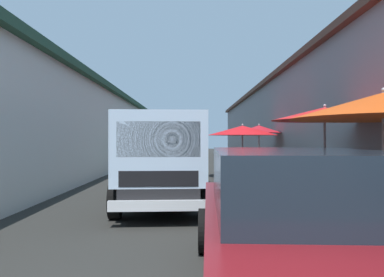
{
  "coord_description": "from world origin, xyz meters",
  "views": [
    {
      "loc": [
        -1.6,
        0.31,
        1.55
      ],
      "look_at": [
        7.06,
        0.29,
        1.57
      ],
      "focal_mm": 33.74,
      "sensor_mm": 36.0,
      "label": 1
    }
  ],
  "objects_px": {
    "fruit_stall_mid_lane": "(243,135)",
    "fruit_stall_far_left": "(259,137)",
    "hatchback_car": "(293,222)",
    "vendor_in_shade": "(134,154)",
    "delivery_truck": "(161,163)",
    "vendor_by_crates": "(140,155)",
    "fruit_stall_near_right": "(324,129)",
    "fruit_stall_near_left": "(383,117)"
  },
  "relations": [
    {
      "from": "fruit_stall_mid_lane",
      "to": "fruit_stall_far_left",
      "type": "bearing_deg",
      "value": -21.51
    },
    {
      "from": "hatchback_car",
      "to": "vendor_in_shade",
      "type": "height_order",
      "value": "vendor_in_shade"
    },
    {
      "from": "delivery_truck",
      "to": "vendor_in_shade",
      "type": "distance_m",
      "value": 8.32
    },
    {
      "from": "hatchback_car",
      "to": "vendor_by_crates",
      "type": "xyz_separation_m",
      "value": [
        11.34,
        3.11,
        0.15
      ]
    },
    {
      "from": "fruit_stall_near_right",
      "to": "hatchback_car",
      "type": "xyz_separation_m",
      "value": [
        -5.09,
        2.18,
        -1.07
      ]
    },
    {
      "from": "fruit_stall_near_left",
      "to": "delivery_truck",
      "type": "relative_size",
      "value": 0.58
    },
    {
      "from": "fruit_stall_near_right",
      "to": "fruit_stall_far_left",
      "type": "bearing_deg",
      "value": -0.83
    },
    {
      "from": "fruit_stall_near_right",
      "to": "delivery_truck",
      "type": "distance_m",
      "value": 3.99
    },
    {
      "from": "fruit_stall_near_right",
      "to": "fruit_stall_far_left",
      "type": "height_order",
      "value": "fruit_stall_near_right"
    },
    {
      "from": "fruit_stall_far_left",
      "to": "vendor_by_crates",
      "type": "distance_m",
      "value": 6.07
    },
    {
      "from": "fruit_stall_mid_lane",
      "to": "vendor_in_shade",
      "type": "distance_m",
      "value": 4.89
    },
    {
      "from": "fruit_stall_near_right",
      "to": "fruit_stall_mid_lane",
      "type": "xyz_separation_m",
      "value": [
        5.71,
        1.12,
        -0.09
      ]
    },
    {
      "from": "delivery_truck",
      "to": "vendor_in_shade",
      "type": "bearing_deg",
      "value": 12.92
    },
    {
      "from": "fruit_stall_near_left",
      "to": "fruit_stall_mid_lane",
      "type": "height_order",
      "value": "fruit_stall_near_left"
    },
    {
      "from": "fruit_stall_near_left",
      "to": "delivery_truck",
      "type": "distance_m",
      "value": 4.32
    },
    {
      "from": "fruit_stall_far_left",
      "to": "fruit_stall_mid_lane",
      "type": "relative_size",
      "value": 0.82
    },
    {
      "from": "hatchback_car",
      "to": "delivery_truck",
      "type": "relative_size",
      "value": 0.8
    },
    {
      "from": "fruit_stall_far_left",
      "to": "fruit_stall_mid_lane",
      "type": "xyz_separation_m",
      "value": [
        -3.16,
        1.25,
        0.04
      ]
    },
    {
      "from": "fruit_stall_near_left",
      "to": "hatchback_car",
      "type": "distance_m",
      "value": 3.1
    },
    {
      "from": "fruit_stall_near_left",
      "to": "fruit_stall_near_right",
      "type": "height_order",
      "value": "fruit_stall_near_right"
    },
    {
      "from": "fruit_stall_mid_lane",
      "to": "vendor_in_shade",
      "type": "height_order",
      "value": "fruit_stall_mid_lane"
    },
    {
      "from": "fruit_stall_mid_lane",
      "to": "delivery_truck",
      "type": "relative_size",
      "value": 0.56
    },
    {
      "from": "fruit_stall_far_left",
      "to": "vendor_in_shade",
      "type": "height_order",
      "value": "fruit_stall_far_left"
    },
    {
      "from": "fruit_stall_near_left",
      "to": "fruit_stall_far_left",
      "type": "bearing_deg",
      "value": -1.5
    },
    {
      "from": "fruit_stall_near_right",
      "to": "delivery_truck",
      "type": "height_order",
      "value": "fruit_stall_near_right"
    },
    {
      "from": "fruit_stall_near_right",
      "to": "vendor_by_crates",
      "type": "height_order",
      "value": "fruit_stall_near_right"
    },
    {
      "from": "vendor_in_shade",
      "to": "delivery_truck",
      "type": "bearing_deg",
      "value": -167.08
    },
    {
      "from": "vendor_by_crates",
      "to": "fruit_stall_near_left",
      "type": "bearing_deg",
      "value": -151.15
    },
    {
      "from": "vendor_by_crates",
      "to": "fruit_stall_near_right",
      "type": "bearing_deg",
      "value": -139.76
    },
    {
      "from": "fruit_stall_near_right",
      "to": "fruit_stall_far_left",
      "type": "relative_size",
      "value": 1.1
    },
    {
      "from": "fruit_stall_near_left",
      "to": "fruit_stall_far_left",
      "type": "relative_size",
      "value": 1.25
    },
    {
      "from": "fruit_stall_mid_lane",
      "to": "vendor_in_shade",
      "type": "relative_size",
      "value": 1.76
    },
    {
      "from": "fruit_stall_near_left",
      "to": "vendor_in_shade",
      "type": "xyz_separation_m",
      "value": [
        10.28,
        5.5,
        -0.98
      ]
    },
    {
      "from": "fruit_stall_near_right",
      "to": "hatchback_car",
      "type": "relative_size",
      "value": 0.64
    },
    {
      "from": "fruit_stall_near_right",
      "to": "hatchback_car",
      "type": "height_order",
      "value": "fruit_stall_near_right"
    },
    {
      "from": "vendor_by_crates",
      "to": "vendor_in_shade",
      "type": "distance_m",
      "value": 1.08
    },
    {
      "from": "fruit_stall_near_right",
      "to": "vendor_in_shade",
      "type": "bearing_deg",
      "value": 38.06
    },
    {
      "from": "fruit_stall_near_left",
      "to": "fruit_stall_near_right",
      "type": "xyz_separation_m",
      "value": [
        3.02,
        -0.18,
        -0.09
      ]
    },
    {
      "from": "fruit_stall_far_left",
      "to": "hatchback_car",
      "type": "height_order",
      "value": "fruit_stall_far_left"
    },
    {
      "from": "fruit_stall_mid_lane",
      "to": "hatchback_car",
      "type": "distance_m",
      "value": 10.89
    },
    {
      "from": "vendor_by_crates",
      "to": "fruit_stall_far_left",
      "type": "bearing_deg",
      "value": -64.21
    },
    {
      "from": "vendor_by_crates",
      "to": "vendor_in_shade",
      "type": "relative_size",
      "value": 0.98
    }
  ]
}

